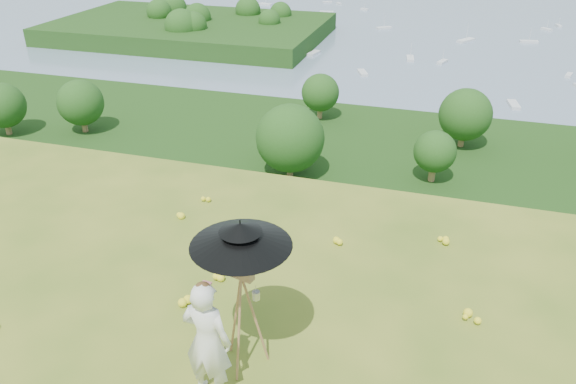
% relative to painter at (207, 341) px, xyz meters
% --- Properties ---
extents(forest_slope, '(140.00, 56.00, 22.00)m').
position_rel_painter_xyz_m(forest_slope, '(-1.73, 33.95, -29.83)').
color(forest_slope, '#1B3E10').
rests_on(forest_slope, bay_water).
extents(shoreline_tier, '(170.00, 28.00, 8.00)m').
position_rel_painter_xyz_m(shoreline_tier, '(-1.73, 73.95, -36.83)').
color(shoreline_tier, slate).
rests_on(shoreline_tier, bay_water).
extents(bay_water, '(700.00, 700.00, 0.00)m').
position_rel_painter_xyz_m(bay_water, '(-1.73, 238.95, -34.83)').
color(bay_water, slate).
rests_on(bay_water, ground).
extents(peninsula, '(90.00, 60.00, 12.00)m').
position_rel_painter_xyz_m(peninsula, '(-76.73, 153.95, -29.83)').
color(peninsula, '#1B3E10').
rests_on(peninsula, bay_water).
extents(slope_trees, '(110.00, 50.00, 6.00)m').
position_rel_painter_xyz_m(slope_trees, '(-1.73, 33.95, -15.83)').
color(slope_trees, '#234B16').
rests_on(slope_trees, forest_slope).
extents(harbor_town, '(110.00, 22.00, 5.00)m').
position_rel_painter_xyz_m(harbor_town, '(-1.73, 73.95, -30.33)').
color(harbor_town, silver).
rests_on(harbor_town, shoreline_tier).
extents(moored_boats, '(140.00, 140.00, 0.70)m').
position_rel_painter_xyz_m(moored_boats, '(-14.23, 159.95, -34.48)').
color(moored_boats, silver).
rests_on(moored_boats, bay_water).
extents(painter, '(0.63, 0.43, 1.65)m').
position_rel_painter_xyz_m(painter, '(0.00, 0.00, 0.00)').
color(painter, silver).
rests_on(painter, ground).
extents(field_easel, '(0.79, 0.79, 1.71)m').
position_rel_painter_xyz_m(field_easel, '(0.22, 0.57, 0.03)').
color(field_easel, '#AB6E47').
rests_on(field_easel, ground).
extents(sun_umbrella, '(1.50, 1.50, 0.75)m').
position_rel_painter_xyz_m(sun_umbrella, '(0.23, 0.60, 0.95)').
color(sun_umbrella, black).
rests_on(sun_umbrella, field_easel).
extents(painter_cap, '(0.21, 0.24, 0.10)m').
position_rel_painter_xyz_m(painter_cap, '(0.00, 0.00, 0.78)').
color(painter_cap, '#D37379').
rests_on(painter_cap, painter).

